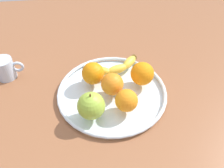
% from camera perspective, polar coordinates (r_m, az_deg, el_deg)
% --- Properties ---
extents(ground_plane, '(1.46, 1.46, 0.04)m').
position_cam_1_polar(ground_plane, '(0.82, 0.00, -3.37)').
color(ground_plane, brown).
extents(fruit_bowl, '(0.36, 0.36, 0.02)m').
position_cam_1_polar(fruit_bowl, '(0.80, 0.00, -1.98)').
color(fruit_bowl, silver).
rests_on(fruit_bowl, ground_plane).
extents(banana, '(0.18, 0.10, 0.03)m').
position_cam_1_polar(banana, '(0.86, 1.09, 4.00)').
color(banana, gold).
rests_on(banana, fruit_bowl).
extents(apple, '(0.08, 0.08, 0.09)m').
position_cam_1_polar(apple, '(0.70, -4.92, -5.13)').
color(apple, '#92B638').
rests_on(apple, fruit_bowl).
extents(orange_back_right, '(0.07, 0.07, 0.07)m').
position_cam_1_polar(orange_back_right, '(0.76, 0.32, -0.00)').
color(orange_back_right, orange).
rests_on(orange_back_right, fruit_bowl).
extents(orange_back_left, '(0.07, 0.07, 0.07)m').
position_cam_1_polar(orange_back_left, '(0.80, -4.49, 2.53)').
color(orange_back_left, orange).
rests_on(orange_back_left, fruit_bowl).
extents(orange_front_right, '(0.07, 0.07, 0.07)m').
position_cam_1_polar(orange_front_right, '(0.72, 3.43, -3.89)').
color(orange_front_right, orange).
rests_on(orange_front_right, fruit_bowl).
extents(orange_front_left, '(0.08, 0.08, 0.08)m').
position_cam_1_polar(orange_front_left, '(0.80, 7.11, 2.42)').
color(orange_front_left, orange).
rests_on(orange_front_left, fruit_bowl).
extents(ambient_mug, '(0.10, 0.07, 0.08)m').
position_cam_1_polar(ambient_mug, '(0.92, -23.76, 3.35)').
color(ambient_mug, silver).
rests_on(ambient_mug, ground_plane).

